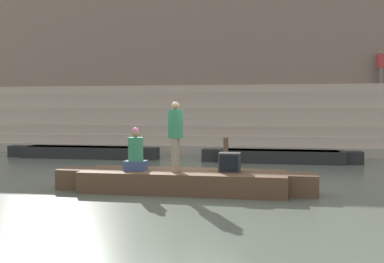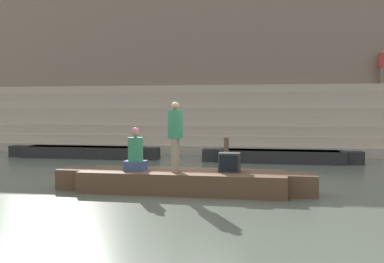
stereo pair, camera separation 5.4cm
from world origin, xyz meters
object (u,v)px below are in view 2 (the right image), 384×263
object	(u,v)px
person_standing	(175,132)
tv_set	(229,162)
moored_boat_distant	(281,156)
person_rowing	(136,154)
mooring_post	(226,151)
moored_boat_shore	(83,152)
person_on_steps	(382,65)
rowboat_main	(183,181)

from	to	relation	value
person_standing	tv_set	xyz separation A→B (m)	(1.28, 0.21, -0.73)
person_standing	moored_boat_distant	world-z (taller)	person_standing
person_rowing	mooring_post	world-z (taller)	person_rowing
person_standing	moored_boat_shore	bearing A→B (deg)	143.18
person_rowing	person_standing	bearing A→B (deg)	-2.15
person_rowing	moored_boat_shore	distance (m)	7.91
moored_boat_shore	person_standing	bearing A→B (deg)	-56.89
moored_boat_distant	person_on_steps	world-z (taller)	person_on_steps
person_rowing	moored_boat_shore	xyz separation A→B (m)	(-4.31, 6.59, -0.67)
moored_boat_distant	mooring_post	distance (m)	2.18
person_on_steps	tv_set	bearing A→B (deg)	112.40
person_standing	moored_boat_distant	distance (m)	7.06
moored_boat_shore	mooring_post	size ratio (longest dim) A/B	6.54
tv_set	moored_boat_shore	size ratio (longest dim) A/B	0.08
moored_boat_distant	person_on_steps	bearing A→B (deg)	51.23
mooring_post	person_on_steps	distance (m)	10.86
person_rowing	person_on_steps	bearing A→B (deg)	57.37
tv_set	moored_boat_distant	world-z (taller)	tv_set
tv_set	person_on_steps	world-z (taller)	person_on_steps
rowboat_main	person_rowing	xyz separation A→B (m)	(-1.18, -0.09, 0.65)
person_rowing	person_on_steps	size ratio (longest dim) A/B	0.65
moored_boat_shore	mooring_post	xyz separation A→B (m)	(5.99, -1.18, 0.24)
person_standing	person_rowing	distance (m)	1.15
rowboat_main	mooring_post	distance (m)	5.35
rowboat_main	moored_boat_distant	world-z (taller)	rowboat_main
tv_set	moored_boat_distant	bearing A→B (deg)	74.14
person_rowing	tv_set	bearing A→B (deg)	4.66
person_rowing	moored_boat_shore	size ratio (longest dim) A/B	0.17
rowboat_main	person_on_steps	size ratio (longest dim) A/B	3.91
person_standing	mooring_post	distance (m)	5.59
rowboat_main	person_standing	size ratio (longest dim) A/B	3.77
mooring_post	person_on_steps	xyz separation A→B (m)	(6.87, 7.57, 3.67)
person_rowing	moored_boat_distant	size ratio (longest dim) A/B	0.18
person_standing	tv_set	distance (m)	1.49
person_standing	person_on_steps	size ratio (longest dim) A/B	1.04
tv_set	person_on_steps	xyz separation A→B (m)	(6.25, 12.82, 3.42)
person_on_steps	moored_boat_distant	bearing A→B (deg)	101.51
moored_boat_shore	moored_boat_distant	world-z (taller)	same
person_standing	person_on_steps	xyz separation A→B (m)	(7.54, 13.03, 2.69)
mooring_post	person_on_steps	world-z (taller)	person_on_steps
tv_set	person_on_steps	size ratio (longest dim) A/B	0.31
rowboat_main	moored_boat_distant	size ratio (longest dim) A/B	1.08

